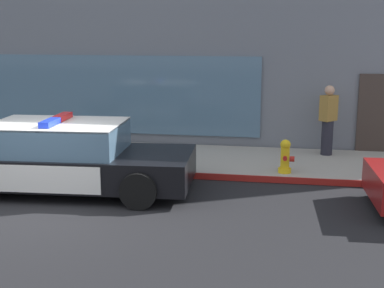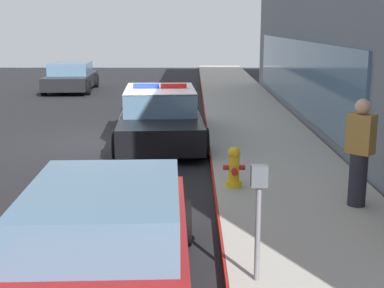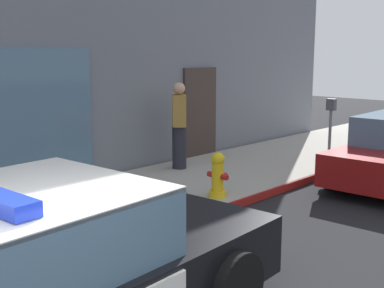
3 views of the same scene
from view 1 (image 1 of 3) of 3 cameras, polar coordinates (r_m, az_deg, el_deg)
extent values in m
plane|color=black|center=(9.94, -16.68, -6.89)|extent=(48.00, 48.00, 0.00)
cube|color=#A39E93|center=(13.38, -9.29, -1.30)|extent=(48.00, 2.79, 0.15)
cube|color=maroon|center=(12.10, -11.47, -2.83)|extent=(28.80, 0.04, 0.14)
cube|color=slate|center=(19.78, -4.77, 14.70)|extent=(24.35, 10.84, 8.06)
cube|color=slate|center=(15.89, -20.00, 5.30)|extent=(14.61, 0.08, 2.10)
cube|color=#382D28|center=(14.04, 19.41, 2.86)|extent=(1.00, 0.08, 2.10)
cube|color=black|center=(10.85, -13.18, -2.34)|extent=(5.05, 2.24, 0.60)
cube|color=silver|center=(10.39, -4.98, -1.76)|extent=(1.79, 2.00, 0.05)
cube|color=silver|center=(11.78, -12.07, -1.14)|extent=(2.07, 0.16, 0.51)
cube|color=silver|center=(10.00, -15.57, -3.71)|extent=(2.07, 0.16, 0.51)
cube|color=yellow|center=(11.79, -12.04, -1.12)|extent=(0.22, 0.03, 0.26)
cube|color=slate|center=(10.79, -14.32, 0.63)|extent=(2.67, 1.90, 0.60)
cube|color=silver|center=(10.73, -14.40, 2.15)|extent=(2.67, 1.90, 0.04)
cube|color=red|center=(11.04, -13.79, 2.87)|extent=(0.24, 0.67, 0.11)
cube|color=blue|center=(10.40, -15.09, 2.24)|extent=(0.24, 0.67, 0.11)
cylinder|color=black|center=(11.38, -3.76, -2.18)|extent=(0.69, 0.26, 0.68)
cylinder|color=black|center=(9.56, -5.79, -5.05)|extent=(0.69, 0.26, 0.68)
cylinder|color=black|center=(12.36, -18.80, -1.65)|extent=(0.69, 0.26, 0.68)
cylinder|color=gold|center=(11.58, 9.95, -2.81)|extent=(0.28, 0.28, 0.10)
cylinder|color=gold|center=(11.51, 10.00, -1.48)|extent=(0.19, 0.19, 0.45)
sphere|color=gold|center=(11.45, 10.06, -0.07)|extent=(0.22, 0.22, 0.22)
cylinder|color=#B21E19|center=(11.43, 10.07, 0.31)|extent=(0.06, 0.06, 0.05)
cylinder|color=#B21E19|center=(11.37, 10.00, -1.55)|extent=(0.09, 0.10, 0.09)
cylinder|color=#B21E19|center=(11.65, 10.01, -1.21)|extent=(0.09, 0.10, 0.09)
cylinder|color=#B21E19|center=(11.52, 10.74, -1.60)|extent=(0.10, 0.12, 0.12)
cylinder|color=#23232D|center=(13.37, 14.36, 0.66)|extent=(0.28, 0.28, 0.85)
cube|color=olive|center=(13.25, 14.53, 3.78)|extent=(0.46, 0.47, 0.62)
sphere|color=tan|center=(13.19, 14.63, 5.63)|extent=(0.24, 0.24, 0.24)
camera|label=2|loc=(13.94, 51.80, 6.83)|focal=50.16mm
camera|label=3|loc=(8.49, -33.63, 5.19)|focal=46.97mm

